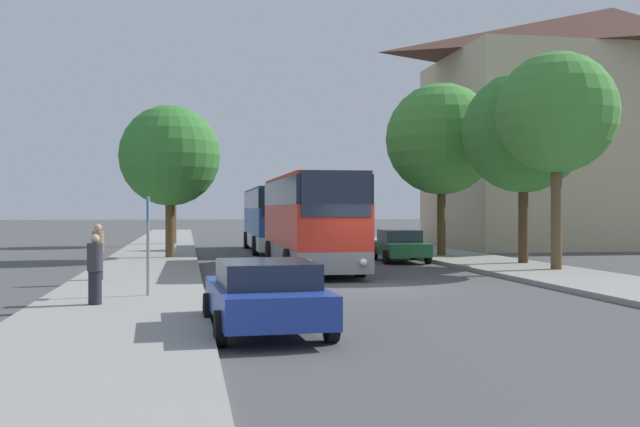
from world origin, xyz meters
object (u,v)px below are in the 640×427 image
parked_car_left_curb (265,294)px  tree_left_far (173,152)px  bus_front (310,221)px  parked_car_right_near (400,245)px  tree_right_far (557,113)px  tree_right_mid (523,132)px  pedestrian_waiting_far (95,269)px  tree_right_near (441,139)px  parked_car_right_far (331,232)px  bus_stop_sign (148,234)px  tree_left_near (170,156)px  pedestrian_waiting_near (98,252)px  bus_middle (272,218)px

parked_car_left_curb → tree_left_far: bearing=91.2°
bus_front → parked_car_right_near: (4.65, 3.83, -1.15)m
parked_car_right_near → tree_right_far: (3.93, -6.67, 5.07)m
tree_right_mid → tree_right_far: tree_right_far is taller
parked_car_right_near → pedestrian_waiting_far: size_ratio=2.70×
tree_right_far → pedestrian_waiting_far: bearing=-153.9°
parked_car_right_near → tree_left_far: tree_left_far is taller
tree_right_near → tree_right_far: bearing=-80.8°
tree_left_far → tree_right_far: size_ratio=1.00×
parked_car_right_far → pedestrian_waiting_far: 31.76m
pedestrian_waiting_far → tree_right_far: tree_right_far is taller
parked_car_right_near → bus_stop_sign: size_ratio=1.74×
parked_car_right_far → tree_right_mid: bearing=101.0°
bus_front → parked_car_left_curb: bus_front is taller
parked_car_left_curb → tree_left_far: size_ratio=0.56×
parked_car_left_curb → parked_car_right_far: parked_car_right_far is taller
pedestrian_waiting_far → tree_left_near: 17.41m
bus_stop_sign → tree_right_far: tree_right_far is taller
bus_stop_sign → tree_right_far: bearing=22.5°
parked_car_left_curb → tree_right_mid: size_ratio=0.56×
tree_left_near → tree_right_mid: tree_right_mid is taller
pedestrian_waiting_near → tree_left_near: size_ratio=0.25×
bus_middle → tree_left_far: tree_left_far is taller
parked_car_right_far → tree_right_near: bearing=99.2°
tree_right_far → bus_front: bearing=161.7°
tree_left_far → tree_right_near: tree_right_near is taller
tree_right_near → parked_car_right_near: bearing=-144.4°
tree_left_far → bus_stop_sign: bearing=-90.3°
tree_right_mid → parked_car_right_near: bearing=140.9°
parked_car_left_curb → tree_right_far: bearing=40.9°
tree_right_near → parked_car_right_far: bearing=101.0°
bus_middle → tree_right_near: bearing=-44.1°
tree_right_near → pedestrian_waiting_near: bearing=-146.0°
bus_front → parked_car_left_curb: 14.40m
pedestrian_waiting_far → parked_car_left_curb: bearing=103.7°
tree_right_near → tree_right_far: size_ratio=1.03×
pedestrian_waiting_near → tree_left_near: 11.55m
parked_car_right_far → tree_left_near: (-9.92, -12.76, 3.91)m
tree_right_far → parked_car_right_near: bearing=120.5°
bus_front → tree_right_far: size_ratio=1.33×
tree_left_near → parked_car_right_far: bearing=52.1°
bus_stop_sign → tree_left_far: tree_left_far is taller
parked_car_right_near → tree_left_near: (-10.03, 2.78, 4.01)m
tree_right_mid → tree_right_far: (-0.26, -3.26, 0.36)m
parked_car_right_far → tree_left_far: 11.27m
parked_car_right_far → pedestrian_waiting_near: bearing=61.4°
bus_stop_sign → tree_right_mid: 17.49m
tree_right_mid → bus_stop_sign: bearing=-147.7°
bus_middle → tree_right_mid: bearing=-53.8°
tree_left_near → tree_left_far: tree_left_far is taller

